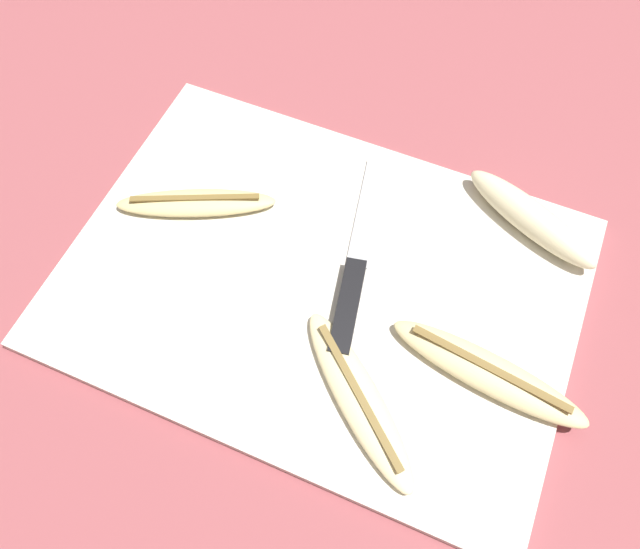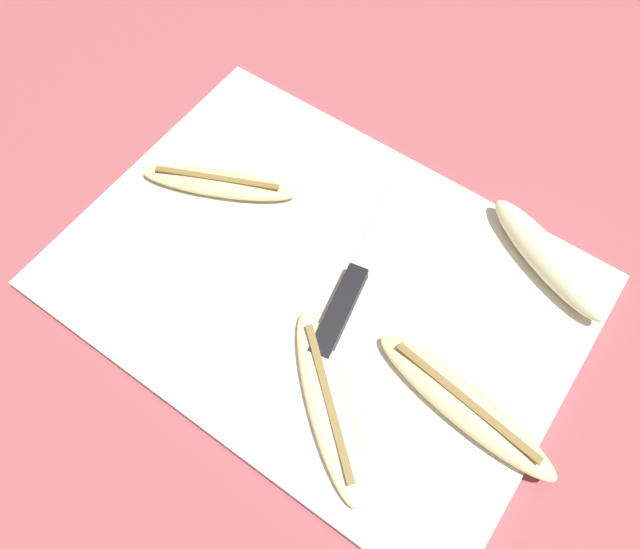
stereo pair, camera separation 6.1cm
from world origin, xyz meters
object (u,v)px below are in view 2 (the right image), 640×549
at_px(banana_soft_right, 329,403).
at_px(banana_spotted_left, 218,183).
at_px(knife, 348,293).
at_px(banana_pale_long, 547,258).
at_px(banana_mellow_near, 464,405).

bearing_deg(banana_soft_right, banana_spotted_left, 151.12).
bearing_deg(banana_spotted_left, banana_soft_right, -28.88).
height_order(knife, banana_spotted_left, same).
bearing_deg(banana_pale_long, banana_soft_right, -111.22).
bearing_deg(banana_soft_right, banana_pale_long, 68.78).
bearing_deg(banana_mellow_near, banana_pale_long, 91.73).
height_order(banana_spotted_left, banana_soft_right, same).
bearing_deg(banana_mellow_near, banana_soft_right, -145.81).
distance_m(banana_mellow_near, banana_pale_long, 0.17).
distance_m(knife, banana_soft_right, 0.11).
xyz_separation_m(knife, banana_mellow_near, (0.15, -0.03, 0.00)).
distance_m(knife, banana_mellow_near, 0.15).
bearing_deg(banana_pale_long, banana_mellow_near, -88.27).
distance_m(banana_soft_right, banana_pale_long, 0.26).
bearing_deg(knife, banana_pale_long, 33.52).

